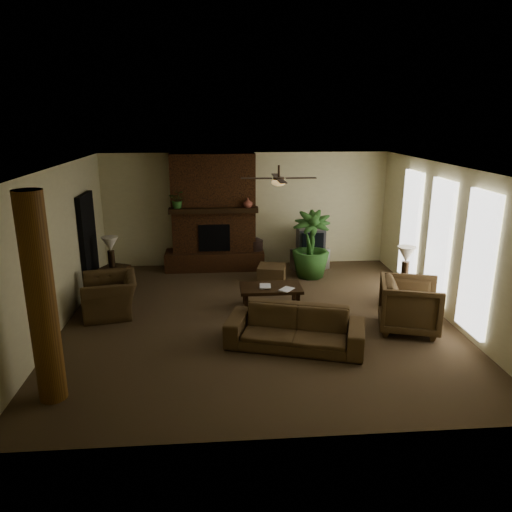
{
  "coord_description": "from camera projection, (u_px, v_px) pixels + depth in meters",
  "views": [
    {
      "loc": [
        -0.7,
        -8.28,
        3.64
      ],
      "look_at": [
        0.0,
        0.4,
        1.1
      ],
      "focal_mm": 33.79,
      "sensor_mm": 36.0,
      "label": 1
    }
  ],
  "objects": [
    {
      "name": "coffee_table",
      "position": [
        271.0,
        289.0,
        9.43
      ],
      "size": [
        1.2,
        0.7,
        0.43
      ],
      "color": "black",
      "rests_on": "ground"
    },
    {
      "name": "floor_plant",
      "position": [
        310.0,
        259.0,
        11.23
      ],
      "size": [
        1.18,
        1.7,
        0.87
      ],
      "primitive_type": "imported",
      "rotation": [
        0.0,
        0.0,
        -0.22
      ],
      "color": "#2E5A24",
      "rests_on": "ground"
    },
    {
      "name": "fireplace",
      "position": [
        214.0,
        222.0,
        11.69
      ],
      "size": [
        2.4,
        0.7,
        2.8
      ],
      "color": "#4E2B15",
      "rests_on": "ground"
    },
    {
      "name": "ceiling_fan",
      "position": [
        279.0,
        180.0,
        8.6
      ],
      "size": [
        1.35,
        1.35,
        0.37
      ],
      "color": "#322316",
      "rests_on": "ceiling"
    },
    {
      "name": "tv_stand",
      "position": [
        310.0,
        259.0,
        11.87
      ],
      "size": [
        0.98,
        0.81,
        0.5
      ],
      "primitive_type": "cube",
      "rotation": [
        0.0,
        0.0,
        0.43
      ],
      "color": "#BEBDC0",
      "rests_on": "ground"
    },
    {
      "name": "side_table_right",
      "position": [
        401.0,
        291.0,
        9.62
      ],
      "size": [
        0.54,
        0.54,
        0.55
      ],
      "primitive_type": "cube",
      "rotation": [
        0.0,
        0.0,
        0.08
      ],
      "color": "black",
      "rests_on": "ground"
    },
    {
      "name": "floor_vase",
      "position": [
        256.0,
        251.0,
        11.9
      ],
      "size": [
        0.34,
        0.34,
        0.77
      ],
      "color": "#2F1F1A",
      "rests_on": "ground"
    },
    {
      "name": "sofa",
      "position": [
        295.0,
        322.0,
        7.79
      ],
      "size": [
        2.3,
        1.26,
        0.86
      ],
      "primitive_type": "imported",
      "rotation": [
        0.0,
        0.0,
        -0.3
      ],
      "color": "#4F3B22",
      "rests_on": "ground"
    },
    {
      "name": "armchair_left",
      "position": [
        110.0,
        289.0,
        9.1
      ],
      "size": [
        0.94,
        1.25,
        0.98
      ],
      "primitive_type": "imported",
      "rotation": [
        0.0,
        0.0,
        -1.36
      ],
      "color": "#4F3B22",
      "rests_on": "ground"
    },
    {
      "name": "doorway",
      "position": [
        88.0,
        243.0,
        10.16
      ],
      "size": [
        0.1,
        1.0,
        2.1
      ],
      "primitive_type": "cube",
      "color": "black",
      "rests_on": "ground"
    },
    {
      "name": "lamp_left",
      "position": [
        110.0,
        246.0,
        10.14
      ],
      "size": [
        0.37,
        0.37,
        0.65
      ],
      "color": "#322316",
      "rests_on": "side_table_left"
    },
    {
      "name": "book_a",
      "position": [
        260.0,
        280.0,
        9.35
      ],
      "size": [
        0.22,
        0.04,
        0.29
      ],
      "primitive_type": "imported",
      "rotation": [
        0.0,
        0.0,
        -0.08
      ],
      "color": "#999999",
      "rests_on": "coffee_table"
    },
    {
      "name": "armchair_right",
      "position": [
        410.0,
        303.0,
        8.38
      ],
      "size": [
        1.16,
        1.21,
        1.01
      ],
      "primitive_type": "imported",
      "rotation": [
        0.0,
        0.0,
        1.28
      ],
      "color": "#4F3B22",
      "rests_on": "ground"
    },
    {
      "name": "tv",
      "position": [
        311.0,
        239.0,
        11.74
      ],
      "size": [
        0.65,
        0.53,
        0.52
      ],
      "color": "#3C3B3E",
      "rests_on": "tv_stand"
    },
    {
      "name": "log_column",
      "position": [
        41.0,
        300.0,
        6.08
      ],
      "size": [
        0.36,
        0.36,
        2.8
      ],
      "primitive_type": "cylinder",
      "color": "brown",
      "rests_on": "ground"
    },
    {
      "name": "room_shell",
      "position": [
        258.0,
        246.0,
        8.6
      ],
      "size": [
        7.0,
        7.0,
        7.0
      ],
      "color": "#4F3D27",
      "rests_on": "ground"
    },
    {
      "name": "windows",
      "position": [
        439.0,
        242.0,
        9.07
      ],
      "size": [
        0.08,
        3.65,
        2.35
      ],
      "color": "white",
      "rests_on": "ground"
    },
    {
      "name": "ottoman",
      "position": [
        272.0,
        274.0,
        10.88
      ],
      "size": [
        0.72,
        0.72,
        0.4
      ],
      "primitive_type": "cube",
      "rotation": [
        0.0,
        0.0,
        -0.23
      ],
      "color": "#4F3B22",
      "rests_on": "ground"
    },
    {
      "name": "book_b",
      "position": [
        282.0,
        282.0,
        9.24
      ],
      "size": [
        0.18,
        0.15,
        0.29
      ],
      "primitive_type": "imported",
      "rotation": [
        0.0,
        0.0,
        -0.68
      ],
      "color": "#999999",
      "rests_on": "coffee_table"
    },
    {
      "name": "mantel_plant",
      "position": [
        178.0,
        201.0,
        11.22
      ],
      "size": [
        0.43,
        0.47,
        0.33
      ],
      "primitive_type": "imported",
      "rotation": [
        0.0,
        0.0,
        -0.15
      ],
      "color": "#2E5A24",
      "rests_on": "fireplace"
    },
    {
      "name": "lamp_right",
      "position": [
        406.0,
        257.0,
        9.38
      ],
      "size": [
        0.45,
        0.45,
        0.65
      ],
      "color": "#322316",
      "rests_on": "side_table_right"
    },
    {
      "name": "mantel_vase",
      "position": [
        248.0,
        203.0,
        11.33
      ],
      "size": [
        0.26,
        0.26,
        0.22
      ],
      "primitive_type": "imported",
      "rotation": [
        0.0,
        0.0,
        -0.18
      ],
      "color": "#944B3B",
      "rests_on": "fireplace"
    },
    {
      "name": "side_table_left",
      "position": [
        116.0,
        279.0,
        10.32
      ],
      "size": [
        0.66,
        0.66,
        0.55
      ],
      "primitive_type": "cube",
      "rotation": [
        0.0,
        0.0,
        -0.42
      ],
      "color": "black",
      "rests_on": "ground"
    }
  ]
}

